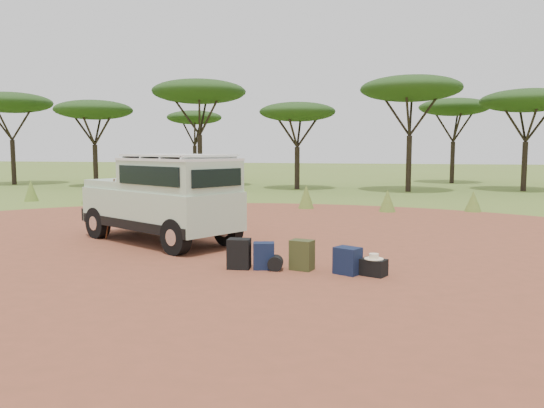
% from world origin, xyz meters
% --- Properties ---
extents(ground, '(140.00, 140.00, 0.00)m').
position_xyz_m(ground, '(0.00, 0.00, 0.00)').
color(ground, olive).
rests_on(ground, ground).
extents(dirt_clearing, '(23.00, 23.00, 0.01)m').
position_xyz_m(dirt_clearing, '(0.00, 0.00, 0.00)').
color(dirt_clearing, brown).
rests_on(dirt_clearing, ground).
extents(grass_fringe, '(36.60, 1.60, 0.90)m').
position_xyz_m(grass_fringe, '(0.12, 8.67, 0.40)').
color(grass_fringe, olive).
rests_on(grass_fringe, ground).
extents(acacia_treeline, '(46.70, 13.20, 6.26)m').
position_xyz_m(acacia_treeline, '(0.75, 19.81, 4.87)').
color(acacia_treeline, black).
rests_on(acacia_treeline, ground).
extents(safari_vehicle, '(4.62, 3.63, 2.13)m').
position_xyz_m(safari_vehicle, '(-2.21, 0.87, 1.03)').
color(safari_vehicle, '#AFC9AB').
rests_on(safari_vehicle, ground).
extents(walking_staff, '(0.45, 0.27, 1.53)m').
position_xyz_m(walking_staff, '(-3.62, 0.86, 0.77)').
color(walking_staff, brown).
rests_on(walking_staff, ground).
extents(backpack_black, '(0.44, 0.34, 0.57)m').
position_xyz_m(backpack_black, '(0.34, -1.45, 0.29)').
color(backpack_black, black).
rests_on(backpack_black, ground).
extents(backpack_navy, '(0.44, 0.36, 0.51)m').
position_xyz_m(backpack_navy, '(0.81, -1.38, 0.26)').
color(backpack_navy, '#131C3E').
rests_on(backpack_navy, ground).
extents(backpack_olive, '(0.47, 0.39, 0.57)m').
position_xyz_m(backpack_olive, '(1.52, -1.29, 0.28)').
color(backpack_olive, '#373B1B').
rests_on(backpack_olive, ground).
extents(duffel_navy, '(0.54, 0.49, 0.49)m').
position_xyz_m(duffel_navy, '(2.37, -1.43, 0.25)').
color(duffel_navy, '#131C3E').
rests_on(duffel_navy, ground).
extents(hard_case, '(0.52, 0.45, 0.31)m').
position_xyz_m(hard_case, '(2.84, -1.46, 0.15)').
color(hard_case, black).
rests_on(hard_case, ground).
extents(stuff_sack, '(0.31, 0.31, 0.28)m').
position_xyz_m(stuff_sack, '(1.04, -1.43, 0.14)').
color(stuff_sack, black).
rests_on(stuff_sack, ground).
extents(safari_hat, '(0.34, 0.34, 0.10)m').
position_xyz_m(safari_hat, '(2.84, -1.46, 0.34)').
color(safari_hat, beige).
rests_on(safari_hat, hard_case).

